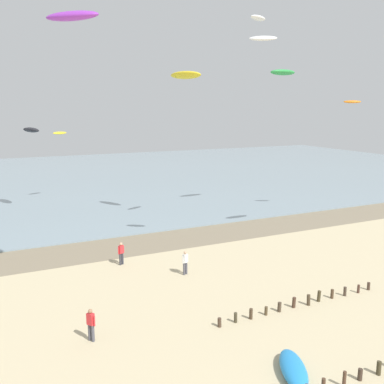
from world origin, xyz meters
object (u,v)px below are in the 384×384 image
Objects in this scene: grounded_kite at (293,369)px; kite_aloft_8 at (186,75)px; kite_aloft_3 at (263,38)px; kite_aloft_9 at (72,16)px; kite_aloft_1 at (283,72)px; person_nearest_camera at (91,324)px; kite_aloft_0 at (352,102)px; person_mid_beach at (185,262)px; person_by_waterline at (121,253)px; kite_aloft_5 at (60,133)px; kite_aloft_6 at (258,18)px; kite_aloft_10 at (31,130)px.

kite_aloft_8 is (6.37, 25.11, 14.22)m from grounded_kite.
kite_aloft_9 is (-13.24, -1.81, 0.02)m from kite_aloft_3.
person_nearest_camera is at bearing -148.56° from kite_aloft_1.
person_mid_beach is at bearing -135.08° from kite_aloft_0.
person_by_waterline is 25.15m from kite_aloft_5.
kite_aloft_3 is 0.62× the size of kite_aloft_9.
kite_aloft_5 is at bearing -86.20° from kite_aloft_6.
person_nearest_camera is 30.80m from kite_aloft_10.
kite_aloft_0 is at bearing -121.45° from kite_aloft_3.
kite_aloft_0 is 0.51× the size of kite_aloft_8.
kite_aloft_3 is at bearing -129.04° from kite_aloft_0.
person_nearest_camera is 0.48× the size of kite_aloft_8.
kite_aloft_0 is 31.58m from kite_aloft_9.
kite_aloft_6 reaches higher than kite_aloft_9.
kite_aloft_5 is at bearing 126.88° from kite_aloft_9.
kite_aloft_9 is at bearing 41.11° from kite_aloft_3.
person_mid_beach is 17.03m from kite_aloft_9.
person_nearest_camera reaches higher than grounded_kite.
person_mid_beach and person_by_waterline have the same top height.
kite_aloft_3 is at bearing 23.49° from person_nearest_camera.
person_by_waterline is 26.21m from kite_aloft_1.
kite_aloft_6 is at bearing -86.72° from kite_aloft_3.
person_mid_beach is 26.13m from kite_aloft_10.
kite_aloft_3 is 28.06m from kite_aloft_10.
kite_aloft_5 is (-3.21, 40.41, 8.21)m from grounded_kite.
kite_aloft_6 reaches higher than kite_aloft_3.
kite_aloft_6 is at bearing 67.19° from kite_aloft_9.
kite_aloft_6 reaches higher than kite_aloft_0.
kite_aloft_0 is 33.20m from kite_aloft_5.
kite_aloft_3 is at bearing 178.56° from grounded_kite.
person_nearest_camera is at bearing 7.83° from kite_aloft_6.
person_nearest_camera is 0.53× the size of kite_aloft_1.
kite_aloft_1 is 27.92m from kite_aloft_9.
person_by_waterline is 0.48× the size of kite_aloft_8.
kite_aloft_10 is (-13.17, 11.21, -5.39)m from kite_aloft_8.
kite_aloft_10 is (-24.26, 11.49, -5.99)m from kite_aloft_1.
kite_aloft_8 is at bearing -82.10° from kite_aloft_5.
person_nearest_camera is 0.88× the size of kite_aloft_3.
kite_aloft_6 is (9.62, 17.98, 18.38)m from grounded_kite.
kite_aloft_10 is at bearing 133.83° from kite_aloft_9.
kite_aloft_9 is at bearing -136.39° from kite_aloft_0.
person_nearest_camera is 0.57× the size of grounded_kite.
kite_aloft_1 reaches higher than kite_aloft_0.
person_mid_beach is at bearing -47.45° from person_by_waterline.
person_mid_beach is at bearing 37.15° from person_nearest_camera.
kite_aloft_6 is (-13.48, -2.49, 6.60)m from kite_aloft_0.
kite_aloft_9 reaches higher than kite_aloft_3.
kite_aloft_10 is at bearing -155.39° from kite_aloft_5.
kite_aloft_3 reaches higher than person_mid_beach.
person_by_waterline is at bearing -144.10° from grounded_kite.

